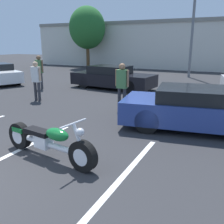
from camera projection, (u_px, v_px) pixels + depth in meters
The scene contains 11 objects.
parking_stripe_middle at pixel (5, 157), 5.39m from camera, with size 0.12×4.50×0.01m, color white.
parking_stripe_back at pixel (114, 187), 4.27m from camera, with size 0.12×4.50×0.01m, color white.
far_building at pixel (189, 43), 23.22m from camera, with size 32.00×4.20×4.40m.
light_pole at pixel (195, 15), 16.79m from camera, with size 1.21×0.28×7.63m.
tree_background at pixel (87, 28), 23.65m from camera, with size 3.42×3.42×5.73m.
motorcycle at pixel (48, 141), 5.24m from camera, with size 2.53×0.76×0.94m.
show_car_hood_open at pixel (199, 108), 7.05m from camera, with size 4.46×2.48×2.04m.
parked_car_mid_left_row at pixel (112, 78), 13.39m from camera, with size 4.62×2.09×1.21m.
spectator_near_motorcycle at pixel (122, 83), 8.85m from camera, with size 0.52×0.22×1.70m.
spectator_by_show_car at pixel (36, 78), 10.43m from camera, with size 0.52×0.22×1.65m.
spectator_far_lot at pixel (39, 69), 13.08m from camera, with size 0.52×0.23×1.76m.
Camera 1 is at (4.24, -1.79, 2.39)m, focal length 40.00 mm.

